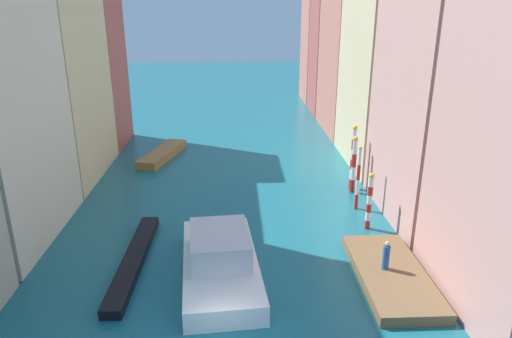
# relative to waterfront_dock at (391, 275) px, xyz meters

# --- Properties ---
(ground_plane) EXTENTS (154.00, 154.00, 0.00)m
(ground_plane) POSITION_rel_waterfront_dock_xyz_m (-8.69, 19.51, -0.28)
(ground_plane) COLOR #196070
(building_left_2) EXTENTS (6.26, 11.29, 15.20)m
(building_left_2) POSITION_rel_waterfront_dock_xyz_m (-22.48, 16.92, 7.33)
(building_left_2) COLOR beige
(building_left_2) RESTS_ON ground
(building_left_3) EXTENTS (6.26, 7.16, 18.02)m
(building_left_3) POSITION_rel_waterfront_dock_xyz_m (-22.48, 26.09, 8.74)
(building_left_3) COLOR #B25147
(building_left_3) RESTS_ON ground
(building_right_1) EXTENTS (6.26, 10.60, 22.11)m
(building_right_1) POSITION_rel_waterfront_dock_xyz_m (5.11, 8.03, 10.79)
(building_right_1) COLOR tan
(building_right_1) RESTS_ON ground
(building_right_2) EXTENTS (6.26, 11.15, 20.58)m
(building_right_2) POSITION_rel_waterfront_dock_xyz_m (5.11, 19.24, 10.02)
(building_right_2) COLOR beige
(building_right_2) RESTS_ON ground
(building_right_3) EXTENTS (6.26, 11.45, 17.42)m
(building_right_3) POSITION_rel_waterfront_dock_xyz_m (5.11, 30.59, 8.44)
(building_right_3) COLOR #C6705B
(building_right_3) RESTS_ON ground
(building_right_4) EXTENTS (6.26, 7.49, 14.91)m
(building_right_4) POSITION_rel_waterfront_dock_xyz_m (5.11, 40.27, 7.19)
(building_right_4) COLOR #B25147
(building_right_4) RESTS_ON ground
(building_right_5) EXTENTS (6.26, 7.96, 16.25)m
(building_right_5) POSITION_rel_waterfront_dock_xyz_m (5.11, 48.22, 7.86)
(building_right_5) COLOR #C6705B
(building_right_5) RESTS_ON ground
(waterfront_dock) EXTENTS (3.48, 7.77, 0.56)m
(waterfront_dock) POSITION_rel_waterfront_dock_xyz_m (0.00, 0.00, 0.00)
(waterfront_dock) COLOR brown
(waterfront_dock) RESTS_ON ground
(person_on_dock) EXTENTS (0.36, 0.36, 1.60)m
(person_on_dock) POSITION_rel_waterfront_dock_xyz_m (-0.31, 0.16, 1.03)
(person_on_dock) COLOR #234C93
(person_on_dock) RESTS_ON waterfront_dock
(mooring_pole_0) EXTENTS (0.37, 0.37, 3.83)m
(mooring_pole_0) POSITION_rel_waterfront_dock_xyz_m (0.34, 5.89, 1.69)
(mooring_pole_0) COLOR red
(mooring_pole_0) RESTS_ON ground
(mooring_pole_1) EXTENTS (0.27, 0.27, 4.65)m
(mooring_pole_1) POSITION_rel_waterfront_dock_xyz_m (0.37, 8.95, 2.08)
(mooring_pole_1) COLOR red
(mooring_pole_1) RESTS_ON ground
(mooring_pole_2) EXTENTS (0.39, 0.39, 4.48)m
(mooring_pole_2) POSITION_rel_waterfront_dock_xyz_m (0.83, 12.02, 2.01)
(mooring_pole_2) COLOR red
(mooring_pole_2) RESTS_ON ground
(mooring_pole_3) EXTENTS (0.38, 0.38, 5.12)m
(mooring_pole_3) POSITION_rel_waterfront_dock_xyz_m (0.93, 12.82, 2.34)
(mooring_pole_3) COLOR red
(mooring_pole_3) RESTS_ON ground
(vaporetto_white) EXTENTS (4.66, 9.47, 2.58)m
(vaporetto_white) POSITION_rel_waterfront_dock_xyz_m (-9.02, 0.78, 0.68)
(vaporetto_white) COLOR white
(vaporetto_white) RESTS_ON ground
(gondola_black) EXTENTS (1.27, 9.95, 0.54)m
(gondola_black) POSITION_rel_waterfront_dock_xyz_m (-13.89, 2.15, -0.01)
(gondola_black) COLOR black
(gondola_black) RESTS_ON ground
(motorboat_0) EXTENTS (3.79, 7.82, 0.75)m
(motorboat_0) POSITION_rel_waterfront_dock_xyz_m (-15.04, 21.24, 0.09)
(motorboat_0) COLOR olive
(motorboat_0) RESTS_ON ground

